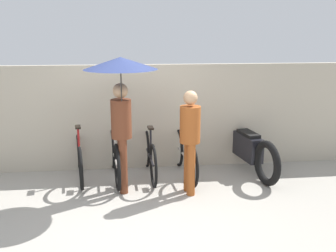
{
  "coord_description": "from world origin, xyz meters",
  "views": [
    {
      "loc": [
        -0.06,
        -4.83,
        2.52
      ],
      "look_at": [
        0.6,
        1.11,
        1.0
      ],
      "focal_mm": 40.0,
      "sensor_mm": 36.0,
      "label": 1
    }
  ],
  "objects_px": {
    "parked_bicycle_0": "(79,157)",
    "motorcycle": "(248,149)",
    "parked_bicycle_3": "(184,155)",
    "pedestrian_center": "(190,135)",
    "parked_bicycle_2": "(150,155)",
    "pedestrian_leading": "(121,86)",
    "parked_bicycle_1": "(115,156)"
  },
  "relations": [
    {
      "from": "parked_bicycle_0",
      "to": "motorcycle",
      "type": "height_order",
      "value": "parked_bicycle_0"
    },
    {
      "from": "parked_bicycle_0",
      "to": "pedestrian_leading",
      "type": "xyz_separation_m",
      "value": [
        0.77,
        -0.76,
        1.35
      ]
    },
    {
      "from": "parked_bicycle_0",
      "to": "pedestrian_center",
      "type": "distance_m",
      "value": 2.09
    },
    {
      "from": "pedestrian_center",
      "to": "motorcycle",
      "type": "height_order",
      "value": "pedestrian_center"
    },
    {
      "from": "pedestrian_leading",
      "to": "parked_bicycle_2",
      "type": "bearing_deg",
      "value": -130.27
    },
    {
      "from": "parked_bicycle_1",
      "to": "pedestrian_center",
      "type": "bearing_deg",
      "value": -129.18
    },
    {
      "from": "motorcycle",
      "to": "pedestrian_center",
      "type": "bearing_deg",
      "value": 115.36
    },
    {
      "from": "parked_bicycle_0",
      "to": "parked_bicycle_1",
      "type": "distance_m",
      "value": 0.62
    },
    {
      "from": "parked_bicycle_1",
      "to": "parked_bicycle_2",
      "type": "xyz_separation_m",
      "value": [
        0.62,
        0.02,
        -0.02
      ]
    },
    {
      "from": "parked_bicycle_3",
      "to": "pedestrian_leading",
      "type": "bearing_deg",
      "value": 116.46
    },
    {
      "from": "parked_bicycle_0",
      "to": "parked_bicycle_1",
      "type": "relative_size",
      "value": 0.95
    },
    {
      "from": "pedestrian_center",
      "to": "motorcycle",
      "type": "xyz_separation_m",
      "value": [
        1.22,
        0.85,
        -0.54
      ]
    },
    {
      "from": "parked_bicycle_3",
      "to": "parked_bicycle_1",
      "type": "bearing_deg",
      "value": 83.72
    },
    {
      "from": "parked_bicycle_2",
      "to": "parked_bicycle_3",
      "type": "xyz_separation_m",
      "value": [
        0.61,
        -0.05,
        0.0
      ]
    },
    {
      "from": "pedestrian_center",
      "to": "motorcycle",
      "type": "distance_m",
      "value": 1.59
    },
    {
      "from": "parked_bicycle_0",
      "to": "parked_bicycle_2",
      "type": "distance_m",
      "value": 1.23
    },
    {
      "from": "pedestrian_leading",
      "to": "motorcycle",
      "type": "bearing_deg",
      "value": -168.8
    },
    {
      "from": "parked_bicycle_2",
      "to": "motorcycle",
      "type": "bearing_deg",
      "value": -91.77
    },
    {
      "from": "parked_bicycle_3",
      "to": "pedestrian_center",
      "type": "bearing_deg",
      "value": 172.38
    },
    {
      "from": "parked_bicycle_0",
      "to": "parked_bicycle_1",
      "type": "xyz_separation_m",
      "value": [
        0.62,
        -0.07,
        0.02
      ]
    },
    {
      "from": "parked_bicycle_1",
      "to": "pedestrian_leading",
      "type": "height_order",
      "value": "pedestrian_leading"
    },
    {
      "from": "parked_bicycle_0",
      "to": "pedestrian_center",
      "type": "height_order",
      "value": "pedestrian_center"
    },
    {
      "from": "parked_bicycle_0",
      "to": "motorcycle",
      "type": "bearing_deg",
      "value": -98.84
    },
    {
      "from": "parked_bicycle_2",
      "to": "pedestrian_center",
      "type": "xyz_separation_m",
      "value": [
        0.58,
        -0.8,
        0.58
      ]
    },
    {
      "from": "pedestrian_leading",
      "to": "motorcycle",
      "type": "relative_size",
      "value": 1.01
    },
    {
      "from": "parked_bicycle_3",
      "to": "pedestrian_leading",
      "type": "xyz_separation_m",
      "value": [
        -1.07,
        -0.66,
        1.34
      ]
    },
    {
      "from": "parked_bicycle_1",
      "to": "motorcycle",
      "type": "height_order",
      "value": "parked_bicycle_1"
    },
    {
      "from": "motorcycle",
      "to": "parked_bicycle_3",
      "type": "bearing_deg",
      "value": 85.36
    },
    {
      "from": "pedestrian_center",
      "to": "motorcycle",
      "type": "bearing_deg",
      "value": -151.79
    },
    {
      "from": "parked_bicycle_0",
      "to": "motorcycle",
      "type": "relative_size",
      "value": 0.82
    },
    {
      "from": "parked_bicycle_0",
      "to": "pedestrian_center",
      "type": "xyz_separation_m",
      "value": [
        1.81,
        -0.85,
        0.59
      ]
    },
    {
      "from": "parked_bicycle_3",
      "to": "pedestrian_center",
      "type": "relative_size",
      "value": 1.07
    }
  ]
}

